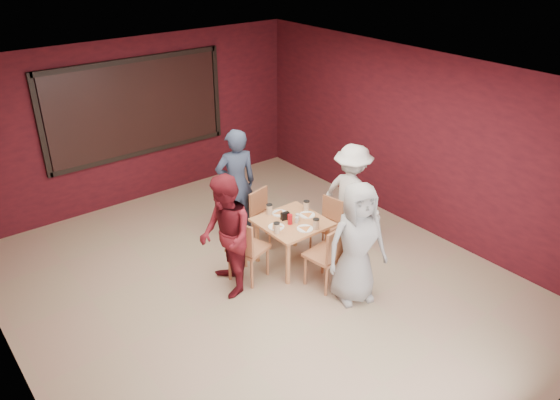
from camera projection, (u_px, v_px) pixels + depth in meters
floor at (260, 286)px, 7.40m from camera, size 7.00×7.00×0.00m
window_blinds at (137, 108)px, 9.08m from camera, size 3.00×0.02×1.50m
dining_table at (292, 226)px, 7.63m from camera, size 0.88×0.88×0.85m
chair_front at (330, 253)px, 7.16m from camera, size 0.51×0.51×0.94m
chair_back at (264, 213)px, 8.28m from camera, size 0.49×0.49×0.83m
chair_left at (245, 246)px, 7.29m from camera, size 0.59×0.59×0.96m
chair_right at (328, 221)px, 8.14m from camera, size 0.43×0.43×0.78m
diner_front at (357, 243)px, 6.83m from camera, size 0.92×0.74×1.64m
diner_back at (236, 184)px, 8.26m from camera, size 0.72×0.56×1.75m
diner_left at (226, 236)px, 6.97m from camera, size 0.84×0.96×1.65m
diner_right at (352, 194)px, 8.15m from camera, size 0.71×1.08×1.57m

